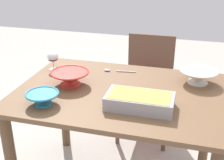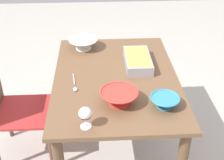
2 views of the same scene
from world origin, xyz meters
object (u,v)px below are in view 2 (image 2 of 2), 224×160
Objects in this scene: wine_glass at (85,114)px; casserole_dish at (138,60)px; dining_table at (116,91)px; serving_bowl at (165,101)px; chair at (11,107)px; small_bowl at (120,97)px; mixing_bowl at (83,43)px; serving_spoon at (75,86)px.

wine_glass is 0.80m from casserole_dish.
serving_bowl is (-0.38, -0.28, 0.17)m from dining_table.
dining_table is 6.74× the size of serving_bowl.
wine_glass reaches higher than chair.
casserole_dish is 1.50× the size of small_bowl.
dining_table is 0.63m from wine_glass.
chair is (0.06, 0.82, -0.16)m from dining_table.
mixing_bowl is (0.30, 0.42, 0.01)m from casserole_dish.
casserole_dish is at bearing -49.24° from dining_table.
serving_spoon is (0.21, 0.30, -0.05)m from small_bowl.
serving_bowl is at bearing -168.85° from casserole_dish.
serving_spoon is at bearing 66.17° from serving_bowl.
small_bowl reaches higher than serving_bowl.
chair is 3.59× the size of mixing_bowl.
serving_bowl is at bearing -143.07° from dining_table.
small_bowl is at bearing -115.09° from chair.
small_bowl reaches higher than dining_table.
wine_glass is 0.44m from serving_spoon.
mixing_bowl is at bearing -4.70° from serving_spoon.
wine_glass is at bearing -177.92° from mixing_bowl.
dining_table is at bearing -20.99° from wine_glass.
serving_spoon is (-0.58, 0.05, -0.04)m from mixing_bowl.
chair reaches higher than mixing_bowl.
mixing_bowl is (0.40, -0.57, 0.35)m from chair.
chair is 0.78m from mixing_bowl.
chair is 3.59× the size of small_bowl.
wine_glass reaches higher than casserole_dish.
mixing_bowl reaches higher than dining_table.
casserole_dish is (0.15, -0.18, 0.17)m from dining_table.
mixing_bowl reaches higher than casserole_dish.
wine_glass is 0.56× the size of mixing_bowl.
mixing_bowl is 1.08× the size of serving_spoon.
casserole_dish is at bearing 11.15° from serving_bowl.
wine_glass is 0.52m from serving_bowl.
wine_glass is 0.56× the size of small_bowl.
casserole_dish is at bearing -125.65° from mixing_bowl.
chair is 4.68× the size of serving_bowl.
mixing_bowl is (0.46, 0.25, 0.18)m from dining_table.
serving_bowl is (-0.05, -0.28, -0.01)m from small_bowl.
mixing_bowl is at bearing 28.18° from dining_table.
casserole_dish reaches higher than serving_spoon.
wine_glass is 0.31m from small_bowl.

